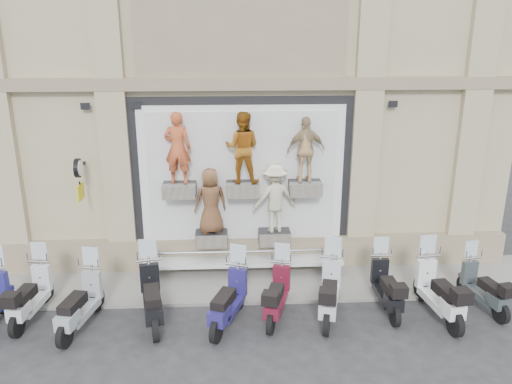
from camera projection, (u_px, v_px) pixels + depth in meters
ground at (247, 330)px, 10.54m from camera, size 90.00×90.00×0.00m
sidewalk at (244, 281)px, 12.53m from camera, size 16.00×2.20×0.08m
building at (238, 34)px, 15.42m from camera, size 14.00×8.60×12.00m
shop_vitrine at (245, 184)px, 12.44m from camera, size 5.60×0.90×4.30m
guard_rail at (244, 268)px, 12.31m from camera, size 5.06×0.10×0.93m
clock_sign_bracket at (79, 174)px, 11.86m from camera, size 0.10×0.80×1.02m
scooter_b at (29, 287)px, 10.74m from camera, size 0.73×1.95×1.55m
scooter_c at (79, 294)px, 10.39m from camera, size 0.95×2.02×1.58m
scooter_d at (151, 287)px, 10.61m from camera, size 1.01×2.12×1.66m
scooter_e at (228, 291)px, 10.53m from camera, size 1.22×2.03×1.58m
scooter_f at (277, 286)px, 10.81m from camera, size 1.03×1.93×1.50m
scooter_g at (330, 283)px, 10.81m from camera, size 1.07×2.09×1.63m
scooter_h at (387, 279)px, 11.12m from camera, size 0.55×1.87×1.52m
scooter_i at (440, 282)px, 10.80m from camera, size 0.81×2.10×1.67m
scooter_j at (485, 280)px, 11.18m from camera, size 0.81×1.81×1.42m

